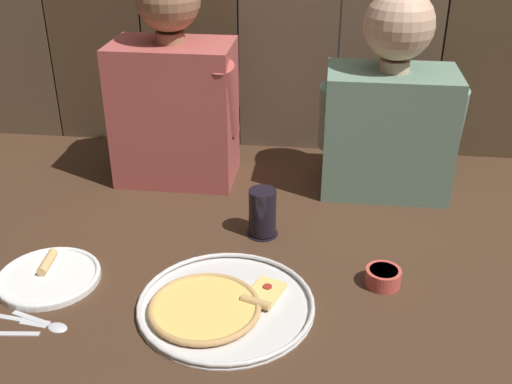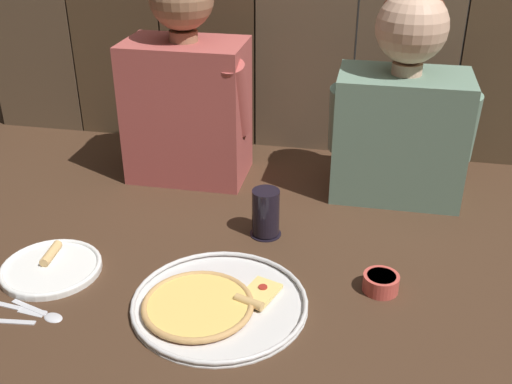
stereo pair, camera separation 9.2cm
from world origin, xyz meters
name	(u,v)px [view 1 (the left image)]	position (x,y,z in m)	size (l,w,h in m)	color
ground_plane	(258,283)	(0.00, 0.00, 0.00)	(3.20, 3.20, 0.00)	#422B1C
pizza_tray	(219,305)	(-0.07, -0.10, 0.01)	(0.38, 0.38, 0.03)	silver
dinner_plate	(49,276)	(-0.48, -0.05, 0.01)	(0.23, 0.23, 0.03)	white
drinking_glass	(262,213)	(-0.01, 0.21, 0.06)	(0.08, 0.08, 0.13)	black
dipping_bowl	(383,276)	(0.28, 0.03, 0.02)	(0.08, 0.08, 0.04)	#CC4C42
table_fork	(4,333)	(-0.49, -0.23, 0.00)	(0.13, 0.03, 0.01)	silver
table_knife	(15,319)	(-0.49, -0.19, 0.00)	(0.16, 0.04, 0.01)	silver
table_spoon	(49,323)	(-0.41, -0.20, 0.00)	(0.14, 0.06, 0.01)	silver
diner_left	(173,86)	(-0.31, 0.51, 0.29)	(0.38, 0.22, 0.62)	#AD4C47
diner_right	(391,102)	(0.31, 0.51, 0.26)	(0.39, 0.22, 0.57)	slate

